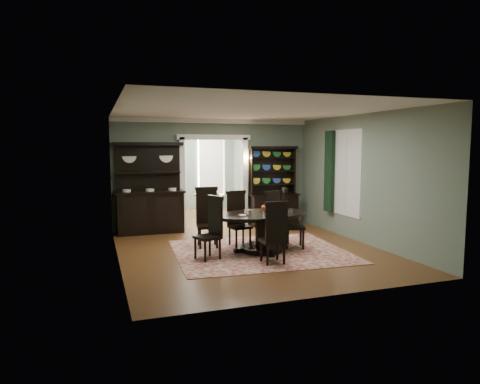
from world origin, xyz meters
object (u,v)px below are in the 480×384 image
object	(u,v)px
dining_table	(261,225)
welsh_dresser	(273,196)
sideboard	(150,201)
parlor_table	(206,202)

from	to	relation	value
dining_table	welsh_dresser	xyz separation A→B (m)	(1.50, 2.85, 0.24)
sideboard	parlor_table	size ratio (longest dim) A/B	2.91
dining_table	welsh_dresser	bearing A→B (deg)	50.09
sideboard	welsh_dresser	size ratio (longest dim) A/B	1.05
dining_table	welsh_dresser	world-z (taller)	welsh_dresser
parlor_table	welsh_dresser	bearing A→B (deg)	-50.86
dining_table	parlor_table	xyz separation A→B (m)	(-0.01, 4.70, -0.09)
sideboard	welsh_dresser	bearing A→B (deg)	0.34
sideboard	welsh_dresser	world-z (taller)	sideboard
welsh_dresser	parlor_table	xyz separation A→B (m)	(-1.50, 1.85, -0.33)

